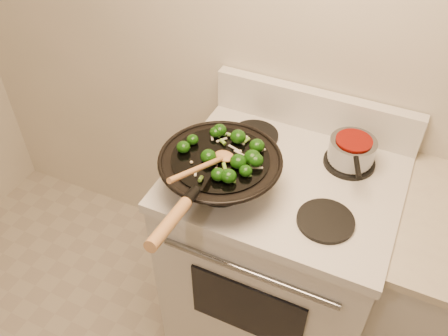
% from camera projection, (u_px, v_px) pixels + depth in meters
% --- Properties ---
extents(stove, '(0.78, 0.67, 1.08)m').
position_uv_depth(stove, '(277.00, 255.00, 1.93)').
color(stove, white).
rests_on(stove, ground).
extents(wok, '(0.40, 0.66, 0.23)m').
position_uv_depth(wok, '(220.00, 171.00, 1.53)').
color(wok, black).
rests_on(wok, stove).
extents(stirfry, '(0.29, 0.27, 0.05)m').
position_uv_depth(stirfry, '(230.00, 153.00, 1.48)').
color(stirfry, '#113908').
rests_on(stirfry, wok).
extents(wooden_spoon, '(0.08, 0.30, 0.13)m').
position_uv_depth(wooden_spoon, '(210.00, 163.00, 1.41)').
color(wooden_spoon, '#B37A46').
rests_on(wooden_spoon, wok).
extents(saucepan, '(0.16, 0.25, 0.09)m').
position_uv_depth(saucepan, '(352.00, 151.00, 1.63)').
color(saucepan, gray).
rests_on(saucepan, stove).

